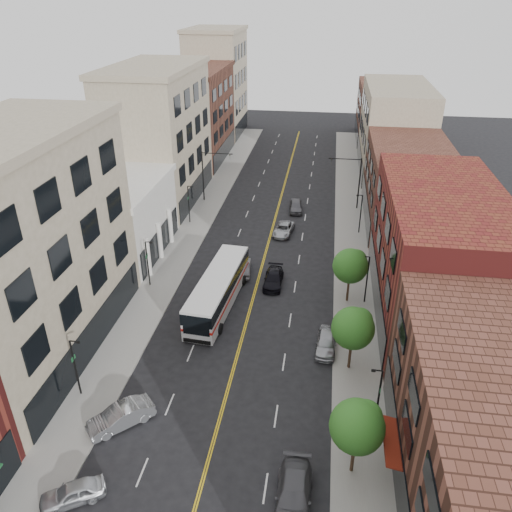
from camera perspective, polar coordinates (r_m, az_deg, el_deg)
The scene contains 32 objects.
ground at distance 33.61m, azimuth -7.01°, elevation -26.75°, with size 220.00×220.00×0.00m, color black.
sidewalk_left at distance 62.14m, azimuth -7.85°, elevation 1.88°, with size 4.00×110.00×0.15m, color gray.
sidewalk_right at distance 60.05m, azimuth 10.86°, elevation 0.63°, with size 4.00×110.00×0.15m, color gray.
bldg_l_tanoffice at distance 43.22m, azimuth -25.48°, elevation 0.08°, with size 10.00×22.00×18.00m, color gray.
bldg_l_white at distance 59.41m, azimuth -15.65°, elevation 3.96°, with size 10.00×14.00×8.00m, color silver.
bldg_l_far_a at distance 72.70m, azimuth -11.01°, elevation 13.10°, with size 10.00×20.00×18.00m, color gray.
bldg_l_far_b at distance 91.63m, azimuth -6.91°, elevation 15.53°, with size 10.00×20.00×15.00m, color brown.
bldg_l_far_c at distance 108.33m, azimuth -4.49°, elevation 18.95°, with size 10.00×16.00×20.00m, color gray.
bldg_r_mid at distance 48.62m, azimuth 20.01°, elevation 0.28°, with size 10.00×22.00×12.00m, color maroon.
bldg_r_far_a at distance 68.02m, azimuth 16.98°, elevation 7.78°, with size 10.00×20.00×10.00m, color brown.
bldg_r_far_b at distance 87.41m, azimuth 15.53°, elevation 13.78°, with size 10.00×22.00×14.00m, color gray.
bldg_r_far_c at distance 107.13m, azimuth 14.38°, elevation 15.64°, with size 10.00×18.00×11.00m, color brown.
tree_r_1 at distance 32.47m, azimuth 11.64°, elevation -18.37°, with size 3.40×3.40×5.59m.
tree_r_2 at distance 40.03m, azimuth 11.15°, elevation -7.96°, with size 3.40×3.40×5.59m.
tree_r_3 at distance 48.48m, azimuth 10.84°, elevation -1.01°, with size 3.40×3.40×5.59m.
lamp_l_1 at distance 39.91m, azimuth -19.95°, elevation -11.58°, with size 0.81×0.55×5.05m.
lamp_l_2 at distance 51.87m, azimuth -12.26°, elevation -0.56°, with size 0.81×0.55×5.05m.
lamp_l_3 at distance 65.58m, azimuth -7.66°, elevation 6.13°, with size 0.81×0.55×5.05m.
lamp_r_1 at distance 36.23m, azimuth 13.79°, elevation -15.23°, with size 0.81×0.55×5.05m.
lamp_r_2 at distance 49.10m, azimuth 12.54°, elevation -2.35°, with size 0.81×0.55×5.05m.
lamp_r_3 at distance 63.42m, azimuth 11.85°, elevation 4.97°, with size 0.81×0.55×5.05m.
signal_mast_left at distance 72.08m, azimuth -5.54°, elevation 9.73°, with size 4.49×0.18×7.20m.
signal_mast_right at distance 70.24m, azimuth 11.18°, elevation 8.82°, with size 4.49×0.18×7.20m.
city_bus at distance 48.23m, azimuth -4.35°, elevation -3.71°, with size 3.93×13.20×3.35m.
car_angle_a at distance 35.00m, azimuth -20.24°, elevation -24.07°, with size 1.55×3.86×1.31m, color silver.
car_angle_b at distance 38.18m, azimuth -15.20°, elevation -17.28°, with size 1.65×4.74×1.56m, color #B1B5B9.
car_parked_mid at distance 33.06m, azimuth 4.33°, elevation -25.61°, with size 2.16×5.30×1.54m, color #4B4A4F.
car_parked_far at distance 43.66m, azimuth 8.03°, elevation -9.75°, with size 1.73×4.31×1.47m, color #9FA2A7.
car_lane_behind at distance 54.11m, azimuth -1.46°, elevation -1.33°, with size 1.49×4.27×1.41m, color #56555B.
car_lane_a at distance 52.13m, azimuth 2.01°, elevation -2.61°, with size 1.90×4.67×1.35m, color black.
car_lane_b at distance 62.97m, azimuth 3.17°, elevation 3.06°, with size 2.13×4.62×1.28m, color #A4A7AC.
car_lane_c at distance 69.78m, azimuth 4.58°, elevation 5.71°, with size 1.75×4.36×1.48m, color #545359.
Camera 1 is at (6.39, -18.32, 27.44)m, focal length 35.00 mm.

